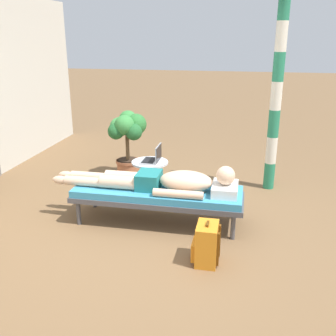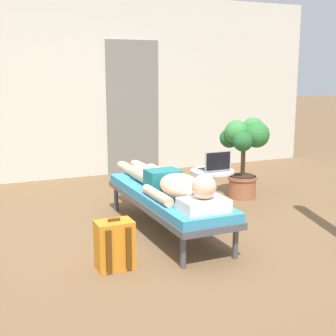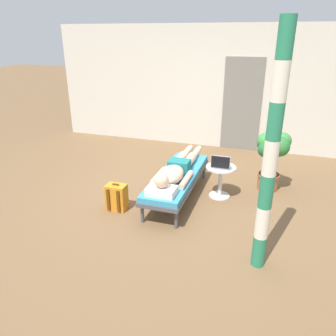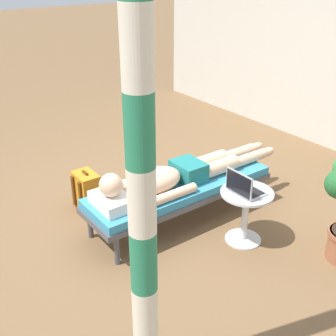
# 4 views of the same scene
# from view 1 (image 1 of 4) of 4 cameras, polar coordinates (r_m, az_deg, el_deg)

# --- Properties ---
(ground_plane) EXTENTS (40.00, 40.00, 0.00)m
(ground_plane) POSITION_cam_1_polar(r_m,az_deg,el_deg) (4.47, -0.65, -9.27)
(ground_plane) COLOR brown
(lounge_chair) EXTENTS (0.60, 1.97, 0.42)m
(lounge_chair) POSITION_cam_1_polar(r_m,az_deg,el_deg) (4.56, -1.52, -3.86)
(lounge_chair) COLOR #4C4C51
(lounge_chair) RESTS_ON ground
(person_reclining) EXTENTS (0.53, 2.17, 0.32)m
(person_reclining) POSITION_cam_1_polar(r_m,az_deg,el_deg) (4.48, -0.42, -1.93)
(person_reclining) COLOR white
(person_reclining) RESTS_ON lounge_chair
(side_table) EXTENTS (0.48, 0.48, 0.52)m
(side_table) POSITION_cam_1_polar(r_m,az_deg,el_deg) (5.21, -2.62, -0.80)
(side_table) COLOR silver
(side_table) RESTS_ON ground
(laptop) EXTENTS (0.31, 0.24, 0.23)m
(laptop) POSITION_cam_1_polar(r_m,az_deg,el_deg) (5.12, -2.10, 1.54)
(laptop) COLOR #A5A8AD
(laptop) RESTS_ON side_table
(backpack) EXTENTS (0.30, 0.26, 0.42)m
(backpack) POSITION_cam_1_polar(r_m,az_deg,el_deg) (3.86, 5.59, -10.91)
(backpack) COLOR orange
(backpack) RESTS_ON ground
(potted_plant) EXTENTS (0.54, 0.55, 1.01)m
(potted_plant) POSITION_cam_1_polar(r_m,az_deg,el_deg) (5.95, -5.91, 4.73)
(potted_plant) COLOR #9E5B3D
(potted_plant) RESTS_ON ground
(porch_post) EXTENTS (0.15, 0.15, 2.64)m
(porch_post) POSITION_cam_1_polar(r_m,az_deg,el_deg) (5.54, 15.41, 10.06)
(porch_post) COLOR #267F59
(porch_post) RESTS_ON ground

